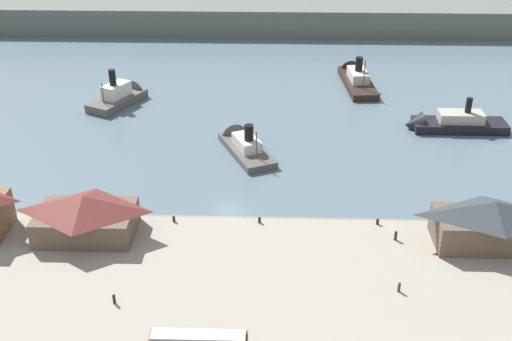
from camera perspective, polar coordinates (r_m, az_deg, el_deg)
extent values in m
plane|color=slate|center=(102.19, -2.49, -3.66)|extent=(320.00, 320.00, 0.00)
cube|color=#9E9384|center=(83.97, -3.56, -11.23)|extent=(110.00, 36.00, 1.20)
cube|color=gray|center=(98.89, -2.64, -4.51)|extent=(110.00, 0.80, 1.00)
cube|color=brown|center=(96.52, -15.12, -4.58)|extent=(14.15, 9.02, 4.01)
pyramid|color=maroon|center=(94.85, -15.36, -2.91)|extent=(14.43, 9.48, 2.53)
cube|color=brown|center=(97.16, 20.48, -5.05)|extent=(16.00, 7.81, 4.58)
pyramid|color=#33383D|center=(95.41, 20.82, -3.30)|extent=(16.32, 8.20, 2.37)
cube|color=beige|center=(71.30, -5.27, -14.68)|extent=(10.39, 1.79, 0.50)
cylinder|color=#33384C|center=(85.13, 12.84, -10.29)|extent=(0.39, 0.39, 1.33)
sphere|color=#CCA889|center=(84.65, 12.89, -9.87)|extent=(0.24, 0.24, 0.24)
cylinder|color=#232328|center=(94.85, 12.54, -5.79)|extent=(0.42, 0.42, 1.42)
sphere|color=#CCA889|center=(94.39, 12.59, -5.37)|extent=(0.26, 0.26, 0.26)
cylinder|color=#232328|center=(83.22, -12.73, -11.31)|extent=(0.38, 0.38, 1.31)
sphere|color=#CCA889|center=(82.74, -12.79, -10.89)|extent=(0.24, 0.24, 0.24)
cylinder|color=black|center=(96.64, 0.32, -4.52)|extent=(0.44, 0.44, 0.90)
cylinder|color=black|center=(97.73, -7.45, -4.38)|extent=(0.44, 0.44, 0.90)
cylinder|color=black|center=(98.04, 10.96, -4.58)|extent=(0.44, 0.44, 0.90)
cube|color=black|center=(155.63, 9.17, 7.84)|extent=(7.90, 21.21, 1.66)
cone|color=black|center=(165.19, 8.46, 9.09)|extent=(5.78, 4.21, 5.48)
cube|color=beige|center=(154.97, 9.23, 8.53)|extent=(4.73, 8.56, 2.30)
cylinder|color=black|center=(153.94, 9.32, 9.50)|extent=(1.75, 1.75, 3.34)
cylinder|color=brown|center=(148.48, 9.78, 8.56)|extent=(0.24, 0.24, 6.94)
cube|color=#514C47|center=(145.81, -12.45, 6.18)|extent=(12.11, 15.77, 1.92)
cone|color=#514C47|center=(150.94, -10.68, 7.12)|extent=(6.16, 4.86, 5.58)
cube|color=silver|center=(144.92, -12.55, 7.10)|extent=(6.12, 7.52, 3.07)
cylinder|color=black|center=(143.27, -12.89, 8.22)|extent=(1.53, 1.53, 3.52)
cylinder|color=brown|center=(141.64, -13.72, 6.81)|extent=(0.24, 0.24, 4.63)
cube|color=black|center=(136.57, 17.94, 3.90)|extent=(18.95, 6.22, 1.81)
cone|color=black|center=(134.27, 14.05, 4.03)|extent=(3.43, 5.54, 5.53)
cube|color=#B2A893|center=(135.83, 18.06, 4.64)|extent=(8.98, 4.24, 2.06)
cylinder|color=black|center=(135.24, 18.72, 5.62)|extent=(1.27, 1.27, 3.10)
cube|color=#514C47|center=(119.90, -0.83, 1.82)|extent=(11.99, 17.16, 1.37)
cone|color=#514C47|center=(126.73, -2.17, 3.31)|extent=(6.07, 4.83, 5.36)
cube|color=silver|center=(119.16, -0.84, 2.55)|extent=(6.14, 7.77, 2.04)
cylinder|color=black|center=(117.14, -0.65, 3.45)|extent=(1.74, 1.74, 3.02)
cylinder|color=brown|center=(114.40, 0.04, 2.33)|extent=(0.24, 0.24, 5.32)
cube|color=#60665B|center=(202.96, -0.28, 13.89)|extent=(180.00, 24.00, 8.00)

